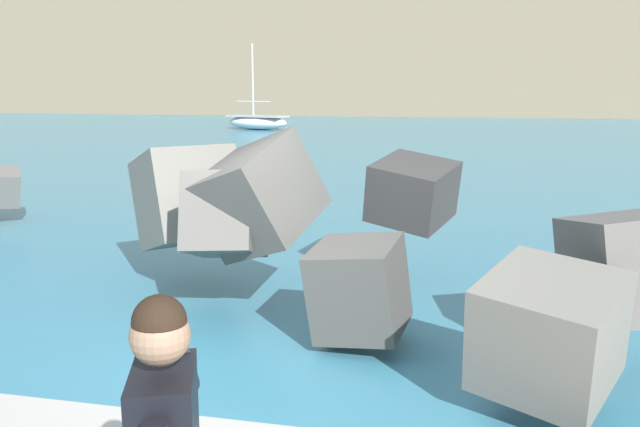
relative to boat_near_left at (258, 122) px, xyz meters
name	(u,v)px	position (x,y,z in m)	size (l,w,h in m)	color
ground_plane	(268,353)	(11.25, -35.00, -0.52)	(400.00, 400.00, 0.00)	teal
breakwater_jetty	(454,228)	(13.08, -32.94, 0.46)	(31.11, 8.13, 2.27)	#3D3A38
boat_near_left	(258,122)	(0.00, 0.00, 0.00)	(4.71, 2.93, 5.49)	white
mooring_buoy_middle	(286,165)	(7.54, -20.68, -0.30)	(0.44, 0.44, 0.44)	#E54C1E
headland_bluff	(401,35)	(5.34, 40.70, 8.44)	(104.99, 40.73, 17.87)	#847056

